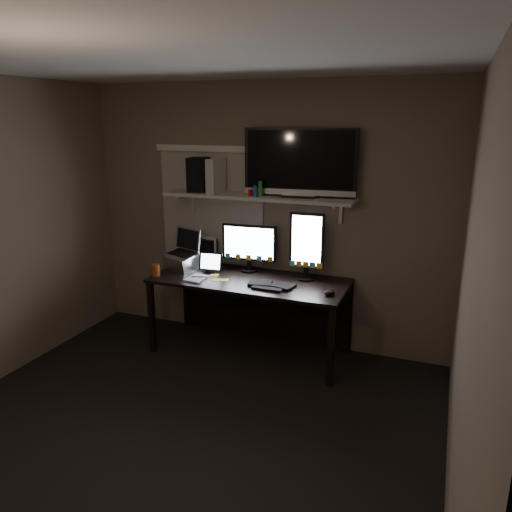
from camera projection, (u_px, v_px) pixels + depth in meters
The scene contains 21 objects.
floor at pixel (173, 436), 3.51m from camera, with size 3.60×3.60×0.00m, color black.
ceiling at pixel (154, 57), 2.84m from camera, with size 3.60×3.60×0.00m, color silver.
back_wall at pixel (264, 216), 4.79m from camera, with size 3.60×3.60×0.00m, color #6A5A4C.
right_wall at pixel (469, 304), 2.54m from camera, with size 3.60×3.60×0.00m, color #6A5A4C.
window_blinds at pixel (212, 208), 4.96m from camera, with size 1.10×0.02×1.10m, color #B7B1A5.
desk at pixel (254, 293), 4.75m from camera, with size 1.80×0.75×0.73m.
wall_shelf at pixel (257, 197), 4.58m from camera, with size 1.80×0.35×0.03m, color #ACADA8.
monitor_landscape at pixel (249, 248), 4.77m from camera, with size 0.53×0.06×0.47m, color black.
monitor_portrait at pixel (307, 246), 4.51m from camera, with size 0.32×0.06×0.63m, color black.
keyboard at pixel (271, 285), 4.40m from camera, with size 0.42×0.16×0.03m, color black.
mouse at pixel (329, 292), 4.19m from camera, with size 0.07×0.11×0.04m, color black.
notepad at pixel (196, 278), 4.60m from camera, with size 0.16×0.22×0.01m, color silver.
tablet at pixel (211, 262), 4.76m from camera, with size 0.23×0.10×0.20m, color black.
file_sorter at pixel (206, 251), 5.01m from camera, with size 0.23×0.10×0.29m, color black.
laptop at pixel (182, 250), 4.86m from camera, with size 0.34×0.28×0.38m, color silver.
cup at pixel (156, 270), 4.67m from camera, with size 0.08×0.08×0.11m, color #92431A.
sticky_notes at pixel (215, 279), 4.60m from camera, with size 0.32×0.24×0.00m, color yellow, non-canonical shape.
tv at pixel (300, 163), 4.39m from camera, with size 1.00×0.18×0.60m, color black.
game_console at pixel (216, 176), 4.66m from camera, with size 0.08×0.27×0.32m, color beige.
speaker at pixel (199, 175), 4.76m from camera, with size 0.18×0.21×0.32m, color black.
bottles at pixel (255, 189), 4.47m from camera, with size 0.22×0.05×0.14m, color #A50F0C, non-canonical shape.
Camera 1 is at (1.66, -2.62, 2.17)m, focal length 35.00 mm.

